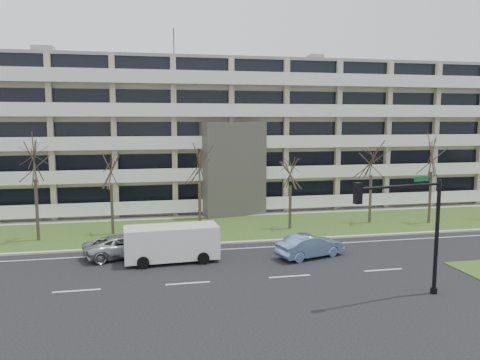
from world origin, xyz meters
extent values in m
plane|color=black|center=(0.00, 0.00, 0.00)|extent=(160.00, 160.00, 0.00)
cube|color=#2C4A18|center=(0.00, 13.00, 0.03)|extent=(90.00, 10.00, 0.06)
cube|color=#B2B2AD|center=(0.00, 8.00, 0.06)|extent=(90.00, 0.35, 0.12)
cube|color=#B2B2AD|center=(0.00, 18.50, 0.04)|extent=(90.00, 2.00, 0.08)
cube|color=white|center=(0.00, 6.50, 0.01)|extent=(90.00, 0.12, 0.01)
cube|color=#C0B295|center=(0.00, 25.50, 7.50)|extent=(60.00, 12.00, 15.00)
cube|color=gray|center=(0.00, 25.50, 15.15)|extent=(60.50, 12.50, 0.30)
cube|color=#4C4742|center=(0.00, 18.50, 4.50)|extent=(6.39, 3.69, 9.00)
cube|color=black|center=(0.00, 18.30, 2.00)|extent=(4.92, 1.19, 3.50)
cube|color=gray|center=(-18.00, 25.50, 15.90)|extent=(2.00, 2.00, 1.20)
cylinder|color=black|center=(-5.00, 25.50, 17.00)|extent=(0.10, 0.10, 3.50)
cube|color=black|center=(0.00, 19.48, 2.10)|extent=(58.00, 0.10, 1.80)
cube|color=white|center=(0.00, 18.80, 0.60)|extent=(58.00, 1.40, 0.22)
cube|color=white|center=(0.00, 18.15, 1.20)|extent=(58.00, 0.08, 1.00)
cube|color=black|center=(0.00, 19.48, 5.10)|extent=(58.00, 0.10, 1.80)
cube|color=white|center=(0.00, 18.80, 3.60)|extent=(58.00, 1.40, 0.22)
cube|color=white|center=(0.00, 18.15, 4.20)|extent=(58.00, 0.08, 1.00)
cube|color=black|center=(0.00, 19.48, 8.10)|extent=(58.00, 0.10, 1.80)
cube|color=white|center=(0.00, 18.80, 6.60)|extent=(58.00, 1.40, 0.22)
cube|color=white|center=(0.00, 18.15, 7.20)|extent=(58.00, 0.08, 1.00)
cube|color=black|center=(0.00, 19.48, 11.10)|extent=(58.00, 0.10, 1.80)
cube|color=white|center=(0.00, 18.80, 9.60)|extent=(58.00, 1.40, 0.22)
cube|color=white|center=(0.00, 18.15, 10.20)|extent=(58.00, 0.08, 1.00)
cube|color=black|center=(0.00, 19.48, 14.10)|extent=(58.00, 0.10, 1.80)
cube|color=white|center=(0.00, 18.80, 12.60)|extent=(58.00, 1.40, 0.22)
cube|color=white|center=(0.00, 18.15, 13.20)|extent=(58.00, 0.08, 1.00)
imported|color=#A6A9AD|center=(-9.75, 6.17, 0.74)|extent=(5.79, 4.02, 1.47)
imported|color=#6E90BE|center=(2.52, 3.52, 0.77)|extent=(4.96, 2.94, 1.54)
cube|color=white|center=(-6.66, 4.39, 1.28)|extent=(6.11, 2.54, 2.11)
cube|color=black|center=(-6.66, 4.39, 1.89)|extent=(5.66, 2.35, 0.78)
cube|color=white|center=(-3.83, 4.54, 1.11)|extent=(0.50, 2.13, 1.33)
cylinder|color=black|center=(-8.49, 3.18, 0.39)|extent=(0.79, 0.32, 0.78)
cylinder|color=black|center=(-8.61, 5.40, 0.39)|extent=(0.79, 0.32, 0.78)
cylinder|color=black|center=(-4.72, 3.38, 0.39)|extent=(0.79, 0.32, 0.78)
cylinder|color=black|center=(-4.83, 5.60, 0.39)|extent=(0.79, 0.32, 0.78)
cylinder|color=black|center=(6.70, -4.11, 0.15)|extent=(0.37, 0.37, 0.30)
cylinder|color=black|center=(6.70, -4.11, 3.05)|extent=(0.20, 0.20, 6.10)
cylinder|color=black|center=(4.11, -4.61, 5.89)|extent=(5.21, 1.14, 0.14)
cube|color=black|center=(1.72, -5.08, 5.69)|extent=(0.38, 0.38, 1.02)
sphere|color=red|center=(1.72, -5.08, 6.01)|extent=(0.20, 0.20, 0.20)
sphere|color=orange|center=(1.72, -5.08, 5.69)|extent=(0.20, 0.20, 0.20)
sphere|color=green|center=(1.72, -5.08, 5.36)|extent=(0.20, 0.20, 0.20)
cube|color=#0C5926|center=(5.51, -4.34, 6.20)|extent=(0.91, 0.21, 0.25)
cylinder|color=#382B21|center=(-16.36, 11.65, 2.36)|extent=(0.24, 0.24, 4.73)
cylinder|color=#382B21|center=(-10.92, 12.54, 2.03)|extent=(0.24, 0.24, 4.06)
cylinder|color=#382B21|center=(-4.00, 11.60, 2.17)|extent=(0.24, 0.24, 4.33)
cylinder|color=#382B21|center=(3.65, 11.63, 1.85)|extent=(0.24, 0.24, 3.70)
cylinder|color=#382B21|center=(11.35, 12.46, 2.17)|extent=(0.24, 0.24, 4.33)
cylinder|color=#382B21|center=(16.49, 11.31, 2.32)|extent=(0.24, 0.24, 4.65)
camera|label=1|loc=(-8.12, -25.52, 9.13)|focal=35.00mm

